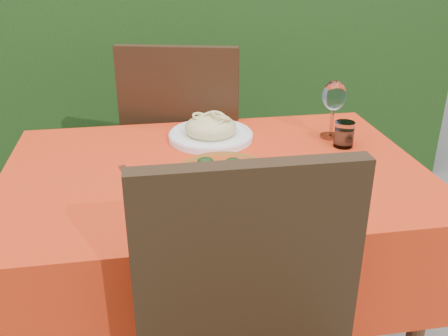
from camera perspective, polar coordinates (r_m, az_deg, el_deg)
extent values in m
cube|color=black|center=(2.97, -5.68, 13.38)|extent=(3.20, 0.55, 1.60)
cube|color=#4B2818|center=(1.52, -1.06, -0.92)|extent=(1.20, 0.80, 0.04)
cylinder|color=#4B2818|center=(1.62, 21.16, -16.59)|extent=(0.05, 0.05, 0.70)
cylinder|color=#4B2818|center=(2.01, -18.03, -7.37)|extent=(0.05, 0.05, 0.70)
cylinder|color=#4B2818|center=(2.11, 12.28, -4.96)|extent=(0.05, 0.05, 0.70)
cube|color=red|center=(1.58, -1.02, -5.24)|extent=(1.26, 0.86, 0.32)
cube|color=black|center=(1.02, 2.79, -12.38)|extent=(0.46, 0.05, 0.50)
cube|color=black|center=(2.23, -4.03, 1.35)|extent=(0.56, 0.56, 0.04)
cube|color=black|center=(1.94, -5.20, 6.37)|extent=(0.46, 0.16, 0.51)
cylinder|color=black|center=(2.50, 1.31, -2.45)|extent=(0.04, 0.04, 0.47)
cylinder|color=black|center=(2.55, -7.59, -2.07)|extent=(0.04, 0.04, 0.47)
cylinder|color=black|center=(2.16, 0.62, -7.23)|extent=(0.04, 0.04, 0.47)
cylinder|color=black|center=(2.22, -9.71, -6.66)|extent=(0.04, 0.04, 0.47)
cylinder|color=silver|center=(1.41, -0.05, -1.51)|extent=(0.29, 0.29, 0.02)
cylinder|color=#B66A19|center=(1.40, -0.05, -0.86)|extent=(0.33, 0.33, 0.02)
cylinder|color=#A7230A|center=(1.39, -0.05, -0.37)|extent=(0.27, 0.27, 0.01)
cylinder|color=white|center=(1.72, -1.52, 3.65)|extent=(0.29, 0.29, 0.02)
ellipsoid|color=#EFE095|center=(1.71, -1.54, 4.66)|extent=(0.19, 0.19, 0.08)
cylinder|color=silver|center=(1.70, 13.56, 3.77)|extent=(0.06, 0.06, 0.09)
cylinder|color=#9CBDD4|center=(1.70, 13.51, 3.37)|extent=(0.05, 0.05, 0.06)
cylinder|color=silver|center=(1.78, 12.07, 3.58)|extent=(0.07, 0.07, 0.01)
cylinder|color=silver|center=(1.76, 12.22, 5.25)|extent=(0.01, 0.01, 0.10)
ellipsoid|color=silver|center=(1.73, 12.49, 8.09)|extent=(0.08, 0.08, 0.10)
cube|color=silver|center=(1.46, -10.78, -1.19)|extent=(0.06, 0.18, 0.00)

